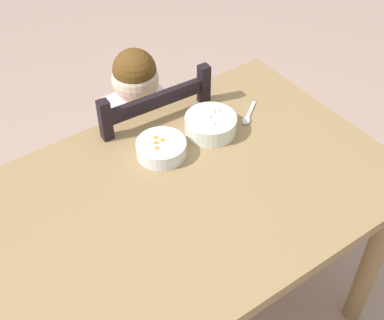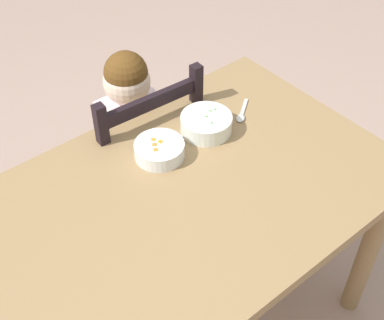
{
  "view_description": "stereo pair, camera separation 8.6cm",
  "coord_description": "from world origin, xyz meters",
  "views": [
    {
      "loc": [
        -0.61,
        -0.91,
        1.94
      ],
      "look_at": [
        0.07,
        0.05,
        0.83
      ],
      "focal_mm": 49.7,
      "sensor_mm": 36.0,
      "label": 1
    },
    {
      "loc": [
        -0.68,
        -0.85,
        1.94
      ],
      "look_at": [
        0.07,
        0.05,
        0.83
      ],
      "focal_mm": 49.7,
      "sensor_mm": 36.0,
      "label": 2
    }
  ],
  "objects": [
    {
      "name": "bowl_of_carrots",
      "position": [
        0.03,
        0.18,
        0.8
      ],
      "size": [
        0.16,
        0.16,
        0.05
      ],
      "color": "white",
      "rests_on": "dining_table"
    },
    {
      "name": "dining_table",
      "position": [
        0.0,
        0.0,
        0.66
      ],
      "size": [
        1.3,
        0.85,
        0.78
      ],
      "color": "#96764D",
      "rests_on": "ground"
    },
    {
      "name": "spoon",
      "position": [
        0.38,
        0.16,
        0.78
      ],
      "size": [
        0.12,
        0.1,
        0.01
      ],
      "color": "silver",
      "rests_on": "dining_table"
    },
    {
      "name": "child_figure",
      "position": [
        0.13,
        0.47,
        0.63
      ],
      "size": [
        0.32,
        0.31,
        0.96
      ],
      "color": "silver",
      "rests_on": "ground"
    },
    {
      "name": "bowl_of_peas",
      "position": [
        0.23,
        0.18,
        0.81
      ],
      "size": [
        0.17,
        0.17,
        0.06
      ],
      "color": "white",
      "rests_on": "dining_table"
    },
    {
      "name": "dining_chair",
      "position": [
        0.13,
        0.47,
        0.45
      ],
      "size": [
        0.44,
        0.44,
        0.92
      ],
      "color": "black",
      "rests_on": "ground"
    }
  ]
}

